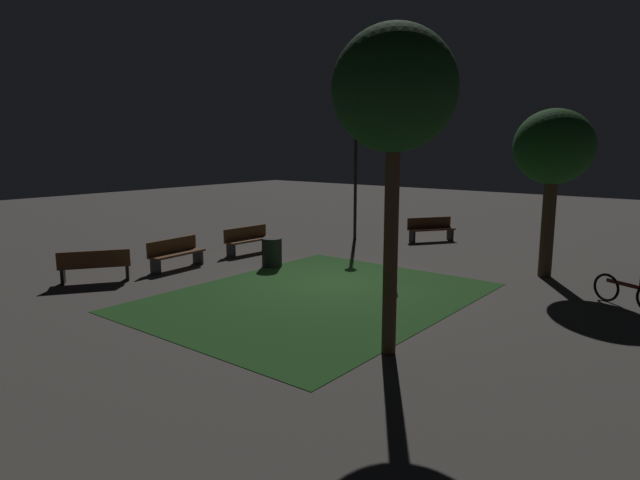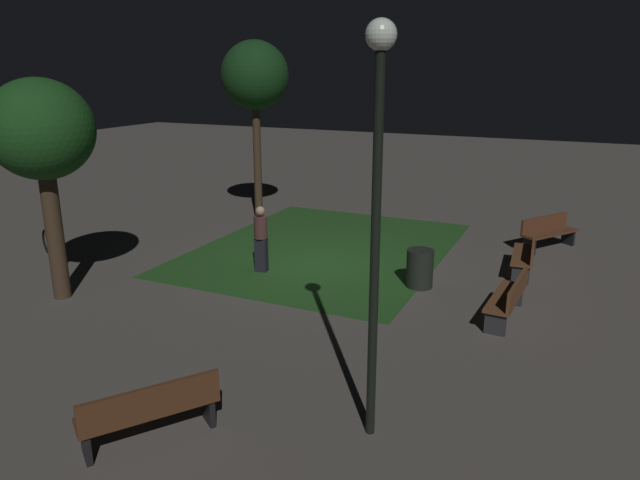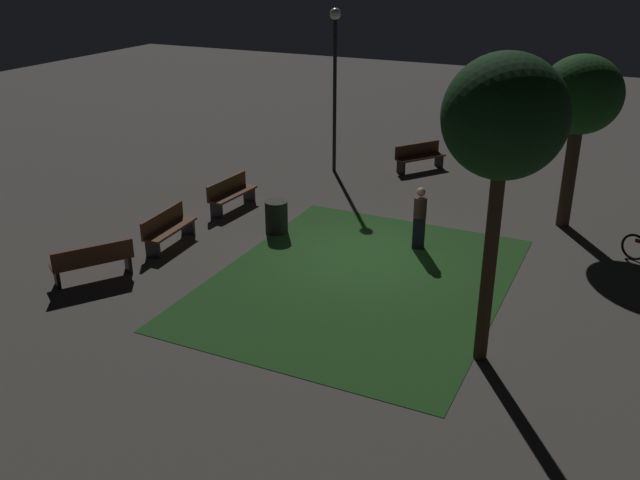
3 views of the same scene
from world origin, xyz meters
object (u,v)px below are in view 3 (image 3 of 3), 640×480
lamp_post_near_wall (335,66)px  trash_bin (276,217)px  tree_right_canopy (504,121)px  bench_near_trees (168,227)px  bench_path_side (419,156)px  bench_front_right (93,260)px  pedestrian (420,217)px  tree_back_left (581,98)px  bench_front_left (231,193)px

lamp_post_near_wall → trash_bin: size_ratio=6.08×
tree_right_canopy → lamp_post_near_wall: (-9.37, -7.22, -0.94)m
bench_near_trees → bench_path_side: (-8.96, 3.71, 0.00)m
bench_front_right → tree_right_canopy: bearing=93.6°
bench_path_side → bench_near_trees: bearing=-22.5°
pedestrian → tree_right_canopy: bearing=31.1°
bench_front_right → trash_bin: bearing=151.2°
pedestrian → bench_front_right: bearing=-51.3°
bench_front_right → bench_path_side: size_ratio=1.01×
bench_near_trees → tree_right_canopy: bearing=77.8°
tree_back_left → tree_right_canopy: 7.62m
tree_back_left → tree_right_canopy: bearing=-3.4°
pedestrian → bench_front_left: bearing=-94.4°
tree_back_left → trash_bin: tree_back_left is taller
bench_front_right → tree_right_canopy: 9.58m
bench_front_left → bench_front_right: 5.33m
bench_near_trees → bench_front_right: 2.38m
bench_near_trees → bench_front_right: same height
tree_right_canopy → trash_bin: 8.39m
bench_path_side → trash_bin: 7.21m
tree_back_left → bench_path_side: bearing=-122.1°
bench_near_trees → bench_path_side: same height
tree_right_canopy → lamp_post_near_wall: size_ratio=1.05×
bench_path_side → lamp_post_near_wall: bearing=-61.0°
pedestrian → tree_back_left: bearing=136.4°
bench_front_left → pedestrian: pedestrian is taller
bench_near_trees → bench_front_right: size_ratio=1.04×
bench_front_left → pedestrian: size_ratio=1.14×
bench_near_trees → lamp_post_near_wall: lamp_post_near_wall is taller
bench_path_side → trash_bin: size_ratio=2.02×
bench_near_trees → tree_right_canopy: 9.47m
bench_front_left → tree_back_left: bearing=107.4°
bench_front_right → bench_near_trees: bearing=172.7°
bench_front_right → tree_back_left: 12.58m
bench_front_left → bench_path_side: 7.05m
trash_bin → lamp_post_near_wall: bearing=-171.1°
bench_path_side → trash_bin: bench_path_side is taller
bench_path_side → pedestrian: bearing=17.9°
trash_bin → pedestrian: bearing=98.8°
tree_right_canopy → bench_near_trees: bearing=-102.2°
tree_back_left → bench_near_trees: bearing=-57.1°
bench_front_left → lamp_post_near_wall: (-4.59, 1.18, 3.02)m
bench_front_right → tree_right_canopy: (-0.55, 8.71, 3.96)m
bench_front_left → bench_near_trees: same height
bench_front_right → lamp_post_near_wall: size_ratio=0.33×
bench_front_left → bench_near_trees: 2.96m
tree_back_left → trash_bin: (3.79, -6.79, -3.04)m
lamp_post_near_wall → bench_front_right: bearing=-8.5°
pedestrian → trash_bin: bearing=-81.2°
lamp_post_near_wall → trash_bin: lamp_post_near_wall is taller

